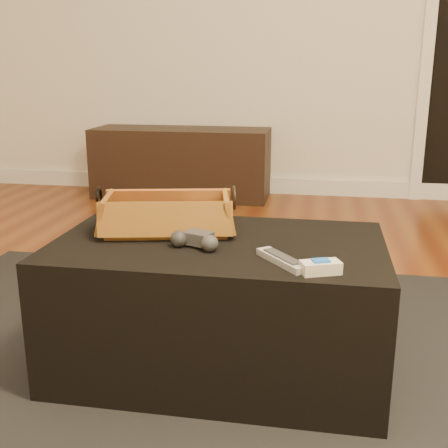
% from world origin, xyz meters
% --- Properties ---
extents(floor, '(5.00, 5.50, 0.01)m').
position_xyz_m(floor, '(0.00, 0.00, -0.01)').
color(floor, brown).
rests_on(floor, ground).
extents(back_wall, '(5.00, 0.02, 2.70)m').
position_xyz_m(back_wall, '(0.00, 2.76, 1.35)').
color(back_wall, beige).
rests_on(back_wall, ground).
extents(baseboard, '(5.00, 0.04, 0.12)m').
position_xyz_m(baseboard, '(0.00, 2.73, 0.06)').
color(baseboard, white).
rests_on(baseboard, floor).
extents(door_jamb_left, '(0.08, 0.05, 2.05)m').
position_xyz_m(door_jamb_left, '(0.85, 2.72, 1.02)').
color(door_jamb_left, white).
rests_on(door_jamb_left, floor).
extents(media_cabinet, '(1.29, 0.45, 0.51)m').
position_xyz_m(media_cabinet, '(-0.86, 2.51, 0.25)').
color(media_cabinet, black).
rests_on(media_cabinet, floor).
extents(area_rug, '(2.60, 2.00, 0.01)m').
position_xyz_m(area_rug, '(-0.13, 0.04, 0.01)').
color(area_rug, black).
rests_on(area_rug, floor).
extents(ottoman, '(1.00, 0.60, 0.42)m').
position_xyz_m(ottoman, '(-0.13, 0.09, 0.22)').
color(ottoman, black).
rests_on(ottoman, area_rug).
extents(tv_remote, '(0.23, 0.12, 0.02)m').
position_xyz_m(tv_remote, '(-0.32, 0.14, 0.46)').
color(tv_remote, black).
rests_on(tv_remote, wicker_basket).
extents(cloth_bundle, '(0.12, 0.08, 0.06)m').
position_xyz_m(cloth_bundle, '(-0.20, 0.21, 0.48)').
color(cloth_bundle, tan).
rests_on(cloth_bundle, wicker_basket).
extents(wicker_basket, '(0.46, 0.31, 0.15)m').
position_xyz_m(wicker_basket, '(-0.31, 0.16, 0.48)').
color(wicker_basket, '#976222').
rests_on(wicker_basket, ottoman).
extents(game_controller, '(0.16, 0.11, 0.05)m').
position_xyz_m(game_controller, '(-0.18, 0.01, 0.46)').
color(game_controller, '#323235').
rests_on(game_controller, ottoman).
extents(silver_remote, '(0.15, 0.18, 0.02)m').
position_xyz_m(silver_remote, '(0.08, -0.08, 0.44)').
color(silver_remote, '#B8BCC1').
rests_on(silver_remote, ottoman).
extents(cream_gadget, '(0.11, 0.08, 0.04)m').
position_xyz_m(cream_gadget, '(0.18, -0.14, 0.45)').
color(cream_gadget, beige).
rests_on(cream_gadget, ottoman).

